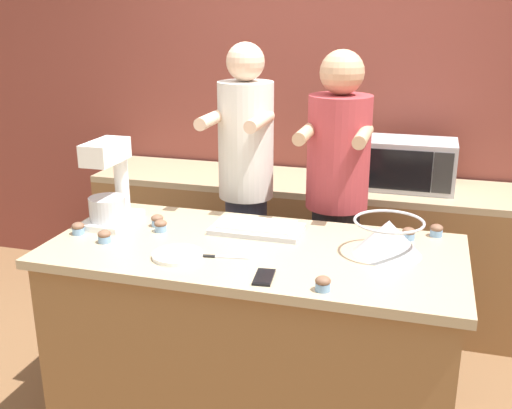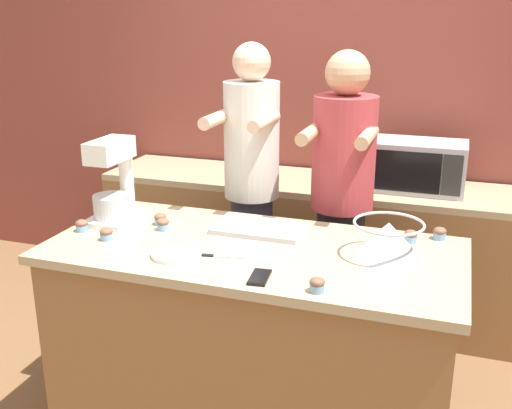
% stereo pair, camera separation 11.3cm
% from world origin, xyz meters
% --- Properties ---
extents(back_wall, '(10.00, 0.06, 2.70)m').
position_xyz_m(back_wall, '(0.00, 1.64, 1.35)').
color(back_wall, brown).
rests_on(back_wall, ground_plane).
extents(island_counter, '(1.79, 0.83, 0.93)m').
position_xyz_m(island_counter, '(0.00, 0.00, 0.47)').
color(island_counter, olive).
rests_on(island_counter, ground_plane).
extents(back_counter, '(2.80, 0.60, 0.88)m').
position_xyz_m(back_counter, '(0.00, 1.29, 0.44)').
color(back_counter, olive).
rests_on(back_counter, ground_plane).
extents(person_left, '(0.31, 0.49, 1.76)m').
position_xyz_m(person_left, '(-0.24, 0.67, 0.94)').
color(person_left, '#33384C').
rests_on(person_left, ground_plane).
extents(person_right, '(0.34, 0.50, 1.73)m').
position_xyz_m(person_right, '(0.25, 0.67, 0.92)').
color(person_right, '#232328').
rests_on(person_right, ground_plane).
extents(stand_mixer, '(0.20, 0.30, 0.40)m').
position_xyz_m(stand_mixer, '(-0.74, 0.10, 1.11)').
color(stand_mixer, white).
rests_on(stand_mixer, island_counter).
extents(mixing_bowl, '(0.29, 0.29, 0.15)m').
position_xyz_m(mixing_bowl, '(0.56, 0.08, 1.01)').
color(mixing_bowl, '#BCBCC1').
rests_on(mixing_bowl, island_counter).
extents(baking_tray, '(0.42, 0.22, 0.04)m').
position_xyz_m(baking_tray, '(-0.04, 0.19, 0.95)').
color(baking_tray, '#BCBCC1').
rests_on(baking_tray, island_counter).
extents(microwave_oven, '(0.54, 0.33, 0.30)m').
position_xyz_m(microwave_oven, '(0.59, 1.29, 1.03)').
color(microwave_oven, '#B7B7BC').
rests_on(microwave_oven, back_counter).
extents(cell_phone, '(0.08, 0.15, 0.01)m').
position_xyz_m(cell_phone, '(0.13, -0.30, 0.93)').
color(cell_phone, black).
rests_on(cell_phone, island_counter).
extents(small_plate, '(0.21, 0.21, 0.02)m').
position_xyz_m(small_plate, '(-0.27, -0.20, 0.94)').
color(small_plate, white).
rests_on(small_plate, island_counter).
extents(knife, '(0.22, 0.05, 0.01)m').
position_xyz_m(knife, '(-0.10, -0.15, 0.93)').
color(knife, '#BCBCC1').
rests_on(knife, island_counter).
extents(cupcake_0, '(0.06, 0.06, 0.06)m').
position_xyz_m(cupcake_0, '(0.36, -0.34, 0.96)').
color(cupcake_0, '#759EC6').
rests_on(cupcake_0, island_counter).
extents(cupcake_1, '(0.06, 0.06, 0.06)m').
position_xyz_m(cupcake_1, '(0.76, 0.36, 0.96)').
color(cupcake_1, '#759EC6').
rests_on(cupcake_1, island_counter).
extents(cupcake_2, '(0.06, 0.06, 0.06)m').
position_xyz_m(cupcake_2, '(-0.64, -0.13, 0.96)').
color(cupcake_2, '#759EC6').
rests_on(cupcake_2, island_counter).
extents(cupcake_3, '(0.06, 0.06, 0.06)m').
position_xyz_m(cupcake_3, '(-0.47, 0.06, 0.96)').
color(cupcake_3, '#759EC6').
rests_on(cupcake_3, island_counter).
extents(cupcake_4, '(0.06, 0.06, 0.06)m').
position_xyz_m(cupcake_4, '(-0.81, -0.07, 0.96)').
color(cupcake_4, '#759EC6').
rests_on(cupcake_4, island_counter).
extents(cupcake_5, '(0.06, 0.06, 0.06)m').
position_xyz_m(cupcake_5, '(-0.51, 0.13, 0.96)').
color(cupcake_5, '#759EC6').
rests_on(cupcake_5, island_counter).
extents(cupcake_6, '(0.06, 0.06, 0.06)m').
position_xyz_m(cupcake_6, '(0.64, 0.28, 0.96)').
color(cupcake_6, '#759EC6').
rests_on(cupcake_6, island_counter).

